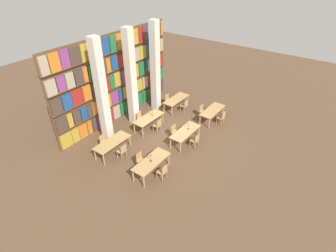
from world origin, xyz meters
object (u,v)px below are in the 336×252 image
chair_8 (158,125)px  desk_lamp_1 (188,125)px  chair_9 (141,118)px  chair_10 (185,105)px  chair_4 (222,117)px  chair_2 (195,140)px  chair_7 (104,142)px  pillar_center (131,79)px  pillar_left (102,93)px  reading_table_1 (185,132)px  desk_lamp_0 (151,157)px  chair_3 (175,132)px  reading_table_5 (176,100)px  chair_11 (168,100)px  pillar_right (155,68)px  reading_table_0 (151,162)px  reading_table_4 (149,119)px  reading_table_2 (212,111)px  chair_5 (203,111)px  chair_0 (163,171)px  chair_1 (141,160)px  chair_6 (122,151)px  reading_table_3 (112,143)px  desk_lamp_2 (152,111)px

chair_8 → desk_lamp_1: bearing=-79.6°
chair_9 → chair_10: bearing=155.9°
chair_8 → chair_4: bearing=-41.3°
chair_2 → chair_4: bearing=-1.9°
chair_7 → chair_8: bearing=155.8°
pillar_center → chair_2: pillar_center is taller
pillar_left → reading_table_1: size_ratio=2.80×
desk_lamp_0 → chair_3: (3.14, 0.74, -0.58)m
reading_table_5 → chair_11: 0.73m
chair_7 → chair_9: same height
chair_10 → pillar_right: bearing=110.7°
pillar_right → reading_table_0: bearing=-143.6°
reading_table_0 → reading_table_4: 4.09m
desk_lamp_1 → reading_table_2: 2.83m
chair_11 → pillar_right: bearing=-36.3°
chair_5 → desk_lamp_0: bearing=5.8°
reading_table_0 → chair_8: 3.68m
desk_lamp_0 → chair_5: (6.23, 0.64, -0.58)m
chair_0 → reading_table_5: bearing=29.4°
reading_table_2 → chair_9: bearing=132.4°
chair_1 → reading_table_5: size_ratio=0.41×
chair_6 → chair_11: (6.16, 1.45, 0.00)m
chair_5 → pillar_left: bearing=-31.5°
chair_7 → chair_10: (6.16, -1.36, 0.00)m
chair_1 → chair_4: size_ratio=1.00×
chair_6 → pillar_left: bearing=68.2°
chair_4 → chair_7: size_ratio=1.00×
chair_0 → chair_8: 4.10m
chair_0 → reading_table_3: size_ratio=0.41×
reading_table_2 → reading_table_4: 4.20m
reading_table_4 → chair_9: (0.01, 0.70, -0.22)m
reading_table_1 → pillar_left: bearing=121.2°
reading_table_3 → reading_table_5: same height
chair_10 → chair_11: 1.40m
reading_table_3 → reading_table_5: size_ratio=1.00×
pillar_center → chair_6: size_ratio=6.89×
chair_5 → chair_10: same height
chair_7 → chair_6: bearing=90.0°
pillar_right → reading_table_4: bearing=-151.4°
reading_table_0 → reading_table_1: bearing=1.0°
chair_2 → chair_6: 4.11m
pillar_left → chair_0: 5.38m
chair_6 → reading_table_5: 6.19m
pillar_right → reading_table_5: size_ratio=2.80×
reading_table_3 → chair_7: size_ratio=2.46×
chair_5 → chair_9: same height
reading_table_0 → desk_lamp_2: 4.34m
reading_table_3 → chair_1: bearing=-89.2°
pillar_left → chair_5: size_ratio=6.89×
chair_0 → chair_8: same height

